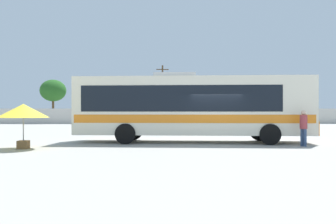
% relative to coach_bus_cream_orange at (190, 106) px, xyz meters
% --- Properties ---
extents(ground_plane, '(300.00, 300.00, 0.00)m').
position_rel_coach_bus_cream_orange_xyz_m(ground_plane, '(1.23, 9.32, -1.96)').
color(ground_plane, '#A3A099').
extents(perimeter_wall, '(80.00, 0.30, 2.08)m').
position_rel_coach_bus_cream_orange_xyz_m(perimeter_wall, '(1.23, 28.14, -0.92)').
color(perimeter_wall, beige).
rests_on(perimeter_wall, ground_plane).
extents(coach_bus_cream_orange, '(12.46, 3.43, 3.68)m').
position_rel_coach_bus_cream_orange_xyz_m(coach_bus_cream_orange, '(0.00, 0.00, 0.00)').
color(coach_bus_cream_orange, silver).
rests_on(coach_bus_cream_orange, ground_plane).
extents(attendant_by_bus_door, '(0.47, 0.47, 1.71)m').
position_rel_coach_bus_cream_orange_xyz_m(attendant_by_bus_door, '(5.21, -2.23, -1.00)').
color(attendant_by_bus_door, '#33476B').
rests_on(attendant_by_bus_door, ground_plane).
extents(vendor_umbrella_near_gate_yellow, '(2.19, 2.19, 1.98)m').
position_rel_coach_bus_cream_orange_xyz_m(vendor_umbrella_near_gate_yellow, '(-7.57, -3.09, -0.32)').
color(vendor_umbrella_near_gate_yellow, gray).
rests_on(vendor_umbrella_near_gate_yellow, ground_plane).
extents(parked_car_leftmost_black, '(4.68, 2.23, 1.52)m').
position_rel_coach_bus_cream_orange_xyz_m(parked_car_leftmost_black, '(-7.09, 24.81, -1.16)').
color(parked_car_leftmost_black, black).
rests_on(parked_car_leftmost_black, ground_plane).
extents(parked_car_second_white, '(4.28, 2.17, 1.51)m').
position_rel_coach_bus_cream_orange_xyz_m(parked_car_second_white, '(-0.29, 24.90, -1.17)').
color(parked_car_second_white, silver).
rests_on(parked_car_second_white, ground_plane).
extents(utility_pole_near, '(1.80, 0.29, 8.46)m').
position_rel_coach_bus_cream_orange_xyz_m(utility_pole_near, '(-1.59, 31.79, 2.45)').
color(utility_pole_near, '#4C3823').
rests_on(utility_pole_near, ground_plane).
extents(roadside_tree_left, '(3.64, 3.64, 6.21)m').
position_rel_coach_bus_cream_orange_xyz_m(roadside_tree_left, '(-17.16, 30.36, 2.68)').
color(roadside_tree_left, brown).
rests_on(roadside_tree_left, ground_plane).
extents(roadside_tree_midleft, '(3.34, 3.34, 5.00)m').
position_rel_coach_bus_cream_orange_xyz_m(roadside_tree_midleft, '(-5.48, 31.81, 1.60)').
color(roadside_tree_midleft, brown).
rests_on(roadside_tree_midleft, ground_plane).
extents(roadside_tree_midright, '(4.10, 4.10, 6.71)m').
position_rel_coach_bus_cream_orange_xyz_m(roadside_tree_midright, '(4.57, 34.80, 2.98)').
color(roadside_tree_midright, brown).
rests_on(roadside_tree_midright, ground_plane).
extents(roadside_tree_right, '(3.80, 3.80, 6.37)m').
position_rel_coach_bus_cream_orange_xyz_m(roadside_tree_right, '(6.90, 31.00, 2.77)').
color(roadside_tree_right, brown).
rests_on(roadside_tree_right, ground_plane).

